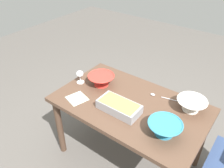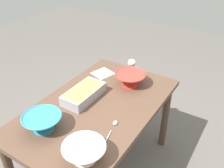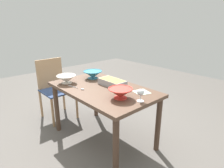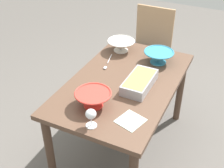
{
  "view_description": "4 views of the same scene",
  "coord_description": "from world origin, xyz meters",
  "px_view_note": "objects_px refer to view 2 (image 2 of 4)",
  "views": [
    {
      "loc": [
        0.8,
        -1.33,
        1.99
      ],
      "look_at": [
        -0.22,
        0.03,
        0.82
      ],
      "focal_mm": 36.43,
      "sensor_mm": 36.0,
      "label": 1
    },
    {
      "loc": [
        1.2,
        0.89,
        1.85
      ],
      "look_at": [
        -0.24,
        -0.02,
        0.78
      ],
      "focal_mm": 40.12,
      "sensor_mm": 36.0,
      "label": 2
    },
    {
      "loc": [
        -1.7,
        1.38,
        1.5
      ],
      "look_at": [
        -0.19,
        0.02,
        0.82
      ],
      "focal_mm": 30.67,
      "sensor_mm": 36.0,
      "label": 3
    },
    {
      "loc": [
        -1.82,
        -0.77,
        2.04
      ],
      "look_at": [
        -0.2,
        0.01,
        0.82
      ],
      "focal_mm": 48.07,
      "sensor_mm": 36.0,
      "label": 4
    }
  ],
  "objects_px": {
    "small_bowl": "(130,79)",
    "serving_spoon": "(112,128)",
    "wine_glass": "(132,64)",
    "mixing_bowl": "(84,152)",
    "napkin": "(103,73)",
    "casserole_dish": "(84,93)",
    "serving_bowl": "(43,122)",
    "dining_table": "(98,115)"
  },
  "relations": [
    {
      "from": "small_bowl",
      "to": "dining_table",
      "type": "bearing_deg",
      "value": -10.28
    },
    {
      "from": "casserole_dish",
      "to": "serving_spoon",
      "type": "height_order",
      "value": "casserole_dish"
    },
    {
      "from": "serving_bowl",
      "to": "serving_spoon",
      "type": "distance_m",
      "value": 0.45
    },
    {
      "from": "mixing_bowl",
      "to": "serving_spoon",
      "type": "xyz_separation_m",
      "value": [
        -0.29,
        0.0,
        -0.05
      ]
    },
    {
      "from": "dining_table",
      "to": "small_bowl",
      "type": "relative_size",
      "value": 5.12
    },
    {
      "from": "small_bowl",
      "to": "napkin",
      "type": "xyz_separation_m",
      "value": [
        -0.04,
        -0.3,
        -0.06
      ]
    },
    {
      "from": "casserole_dish",
      "to": "small_bowl",
      "type": "bearing_deg",
      "value": 150.09
    },
    {
      "from": "wine_glass",
      "to": "serving_spoon",
      "type": "distance_m",
      "value": 0.78
    },
    {
      "from": "wine_glass",
      "to": "small_bowl",
      "type": "distance_m",
      "value": 0.22
    },
    {
      "from": "mixing_bowl",
      "to": "small_bowl",
      "type": "distance_m",
      "value": 0.85
    },
    {
      "from": "serving_bowl",
      "to": "serving_spoon",
      "type": "xyz_separation_m",
      "value": [
        -0.24,
        0.38,
        -0.05
      ]
    },
    {
      "from": "casserole_dish",
      "to": "mixing_bowl",
      "type": "relative_size",
      "value": 1.43
    },
    {
      "from": "mixing_bowl",
      "to": "napkin",
      "type": "relative_size",
      "value": 1.51
    },
    {
      "from": "serving_spoon",
      "to": "wine_glass",
      "type": "bearing_deg",
      "value": -160.71
    },
    {
      "from": "small_bowl",
      "to": "serving_spoon",
      "type": "bearing_deg",
      "value": 17.07
    },
    {
      "from": "casserole_dish",
      "to": "napkin",
      "type": "relative_size",
      "value": 2.16
    },
    {
      "from": "wine_glass",
      "to": "serving_spoon",
      "type": "xyz_separation_m",
      "value": [
        0.73,
        0.26,
        -0.08
      ]
    },
    {
      "from": "serving_bowl",
      "to": "napkin",
      "type": "relative_size",
      "value": 1.56
    },
    {
      "from": "dining_table",
      "to": "serving_spoon",
      "type": "height_order",
      "value": "serving_spoon"
    },
    {
      "from": "serving_spoon",
      "to": "serving_bowl",
      "type": "bearing_deg",
      "value": -58.29
    },
    {
      "from": "dining_table",
      "to": "casserole_dish",
      "type": "distance_m",
      "value": 0.2
    },
    {
      "from": "wine_glass",
      "to": "mixing_bowl",
      "type": "height_order",
      "value": "wine_glass"
    },
    {
      "from": "dining_table",
      "to": "serving_spoon",
      "type": "relative_size",
      "value": 5.06
    },
    {
      "from": "dining_table",
      "to": "serving_bowl",
      "type": "bearing_deg",
      "value": -20.52
    },
    {
      "from": "small_bowl",
      "to": "serving_spoon",
      "type": "distance_m",
      "value": 0.57
    },
    {
      "from": "casserole_dish",
      "to": "wine_glass",
      "type": "bearing_deg",
      "value": 168.23
    },
    {
      "from": "wine_glass",
      "to": "casserole_dish",
      "type": "height_order",
      "value": "wine_glass"
    },
    {
      "from": "wine_glass",
      "to": "small_bowl",
      "type": "relative_size",
      "value": 0.51
    },
    {
      "from": "dining_table",
      "to": "mixing_bowl",
      "type": "xyz_separation_m",
      "value": [
        0.45,
        0.23,
        0.15
      ]
    },
    {
      "from": "mixing_bowl",
      "to": "serving_spoon",
      "type": "bearing_deg",
      "value": 179.8
    },
    {
      "from": "napkin",
      "to": "casserole_dish",
      "type": "bearing_deg",
      "value": 13.41
    },
    {
      "from": "wine_glass",
      "to": "serving_bowl",
      "type": "xyz_separation_m",
      "value": [
        0.97,
        -0.13,
        -0.03
      ]
    },
    {
      "from": "serving_bowl",
      "to": "napkin",
      "type": "distance_m",
      "value": 0.82
    },
    {
      "from": "small_bowl",
      "to": "serving_bowl",
      "type": "bearing_deg",
      "value": -15.65
    },
    {
      "from": "dining_table",
      "to": "wine_glass",
      "type": "xyz_separation_m",
      "value": [
        -0.57,
        -0.02,
        0.18
      ]
    },
    {
      "from": "dining_table",
      "to": "serving_bowl",
      "type": "height_order",
      "value": "serving_bowl"
    },
    {
      "from": "wine_glass",
      "to": "casserole_dish",
      "type": "bearing_deg",
      "value": -11.77
    },
    {
      "from": "dining_table",
      "to": "napkin",
      "type": "distance_m",
      "value": 0.49
    },
    {
      "from": "mixing_bowl",
      "to": "napkin",
      "type": "height_order",
      "value": "mixing_bowl"
    },
    {
      "from": "casserole_dish",
      "to": "napkin",
      "type": "bearing_deg",
      "value": -166.59
    },
    {
      "from": "mixing_bowl",
      "to": "small_bowl",
      "type": "relative_size",
      "value": 0.97
    },
    {
      "from": "small_bowl",
      "to": "serving_bowl",
      "type": "height_order",
      "value": "small_bowl"
    }
  ]
}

